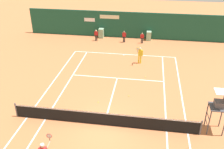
{
  "coord_description": "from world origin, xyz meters",
  "views": [
    {
      "loc": [
        2.48,
        -12.7,
        10.58
      ],
      "look_at": [
        -0.32,
        5.51,
        0.8
      ],
      "focal_mm": 40.46,
      "sensor_mm": 36.0,
      "label": 1
    }
  ],
  "objects_px": {
    "umpire_chair": "(219,105)",
    "tennis_ball_by_sideline": "(98,102)",
    "tennis_ball_near_service_line": "(129,96)",
    "tennis_ball_mid_court": "(145,77)",
    "ball_kid_left_post": "(142,37)",
    "ball_kid_centre_post": "(124,36)",
    "ball_kid_right_post": "(96,35)",
    "player_on_baseline": "(140,54)"
  },
  "relations": [
    {
      "from": "umpire_chair",
      "to": "tennis_ball_by_sideline",
      "type": "height_order",
      "value": "umpire_chair"
    },
    {
      "from": "tennis_ball_near_service_line",
      "to": "tennis_ball_mid_court",
      "type": "distance_m",
      "value": 3.46
    },
    {
      "from": "umpire_chair",
      "to": "tennis_ball_mid_court",
      "type": "relative_size",
      "value": 42.25
    },
    {
      "from": "ball_kid_left_post",
      "to": "ball_kid_centre_post",
      "type": "bearing_deg",
      "value": -4.3
    },
    {
      "from": "ball_kid_right_post",
      "to": "ball_kid_left_post",
      "type": "xyz_separation_m",
      "value": [
        5.43,
        -0.0,
        -0.05
      ]
    },
    {
      "from": "ball_kid_right_post",
      "to": "tennis_ball_mid_court",
      "type": "height_order",
      "value": "ball_kid_right_post"
    },
    {
      "from": "player_on_baseline",
      "to": "ball_kid_centre_post",
      "type": "bearing_deg",
      "value": -70.0
    },
    {
      "from": "tennis_ball_by_sideline",
      "to": "tennis_ball_near_service_line",
      "type": "xyz_separation_m",
      "value": [
        2.16,
        1.2,
        0.0
      ]
    },
    {
      "from": "player_on_baseline",
      "to": "tennis_ball_by_sideline",
      "type": "distance_m",
      "value": 7.8
    },
    {
      "from": "ball_kid_centre_post",
      "to": "ball_kid_left_post",
      "type": "xyz_separation_m",
      "value": [
        2.1,
        -0.0,
        -0.06
      ]
    },
    {
      "from": "ball_kid_left_post",
      "to": "tennis_ball_near_service_line",
      "type": "xyz_separation_m",
      "value": [
        -0.43,
        -11.6,
        -0.69
      ]
    },
    {
      "from": "tennis_ball_by_sideline",
      "to": "ball_kid_right_post",
      "type": "bearing_deg",
      "value": 102.49
    },
    {
      "from": "player_on_baseline",
      "to": "tennis_ball_near_service_line",
      "type": "xyz_separation_m",
      "value": [
        -0.47,
        -6.09,
        -0.94
      ]
    },
    {
      "from": "player_on_baseline",
      "to": "tennis_ball_near_service_line",
      "type": "height_order",
      "value": "player_on_baseline"
    },
    {
      "from": "player_on_baseline",
      "to": "tennis_ball_near_service_line",
      "type": "distance_m",
      "value": 6.18
    },
    {
      "from": "ball_kid_centre_post",
      "to": "tennis_ball_near_service_line",
      "type": "bearing_deg",
      "value": 106.16
    },
    {
      "from": "ball_kid_centre_post",
      "to": "tennis_ball_mid_court",
      "type": "distance_m",
      "value": 8.84
    },
    {
      "from": "tennis_ball_by_sideline",
      "to": "tennis_ball_mid_court",
      "type": "relative_size",
      "value": 1.0
    },
    {
      "from": "player_on_baseline",
      "to": "tennis_ball_by_sideline",
      "type": "relative_size",
      "value": 27.43
    },
    {
      "from": "ball_kid_right_post",
      "to": "tennis_ball_near_service_line",
      "type": "xyz_separation_m",
      "value": [
        5.0,
        -11.6,
        -0.74
      ]
    },
    {
      "from": "tennis_ball_mid_court",
      "to": "ball_kid_right_post",
      "type": "bearing_deg",
      "value": 126.43
    },
    {
      "from": "tennis_ball_by_sideline",
      "to": "player_on_baseline",
      "type": "bearing_deg",
      "value": 70.14
    },
    {
      "from": "tennis_ball_near_service_line",
      "to": "tennis_ball_by_sideline",
      "type": "bearing_deg",
      "value": -150.99
    },
    {
      "from": "ball_kid_right_post",
      "to": "tennis_ball_by_sideline",
      "type": "height_order",
      "value": "ball_kid_right_post"
    },
    {
      "from": "tennis_ball_by_sideline",
      "to": "tennis_ball_mid_court",
      "type": "height_order",
      "value": "same"
    },
    {
      "from": "ball_kid_right_post",
      "to": "tennis_ball_near_service_line",
      "type": "height_order",
      "value": "ball_kid_right_post"
    },
    {
      "from": "player_on_baseline",
      "to": "tennis_ball_mid_court",
      "type": "xyz_separation_m",
      "value": [
        0.69,
        -2.82,
        -0.94
      ]
    },
    {
      "from": "player_on_baseline",
      "to": "ball_kid_left_post",
      "type": "relative_size",
      "value": 1.47
    },
    {
      "from": "tennis_ball_by_sideline",
      "to": "tennis_ball_near_service_line",
      "type": "distance_m",
      "value": 2.47
    },
    {
      "from": "umpire_chair",
      "to": "tennis_ball_by_sideline",
      "type": "relative_size",
      "value": 42.25
    },
    {
      "from": "ball_kid_centre_post",
      "to": "tennis_ball_mid_court",
      "type": "bearing_deg",
      "value": 116.7
    },
    {
      "from": "player_on_baseline",
      "to": "ball_kid_centre_post",
      "type": "relative_size",
      "value": 1.36
    },
    {
      "from": "umpire_chair",
      "to": "tennis_ball_mid_court",
      "type": "distance_m",
      "value": 8.0
    },
    {
      "from": "player_on_baseline",
      "to": "ball_kid_left_post",
      "type": "bearing_deg",
      "value": -90.76
    },
    {
      "from": "ball_kid_centre_post",
      "to": "tennis_ball_by_sideline",
      "type": "distance_m",
      "value": 12.84
    },
    {
      "from": "player_on_baseline",
      "to": "ball_kid_centre_post",
      "type": "height_order",
      "value": "player_on_baseline"
    },
    {
      "from": "ball_kid_centre_post",
      "to": "ball_kid_left_post",
      "type": "bearing_deg",
      "value": -172.03
    },
    {
      "from": "ball_kid_centre_post",
      "to": "tennis_ball_by_sideline",
      "type": "bearing_deg",
      "value": 95.77
    },
    {
      "from": "ball_kid_centre_post",
      "to": "ball_kid_left_post",
      "type": "relative_size",
      "value": 1.08
    },
    {
      "from": "player_on_baseline",
      "to": "tennis_ball_mid_court",
      "type": "bearing_deg",
      "value": 102.51
    },
    {
      "from": "ball_kid_right_post",
      "to": "player_on_baseline",
      "type": "bearing_deg",
      "value": 138.65
    },
    {
      "from": "ball_kid_left_post",
      "to": "tennis_ball_mid_court",
      "type": "xyz_separation_m",
      "value": [
        0.73,
        -8.34,
        -0.69
      ]
    }
  ]
}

